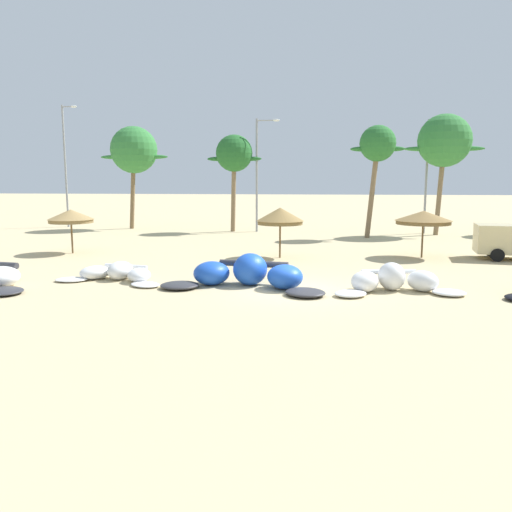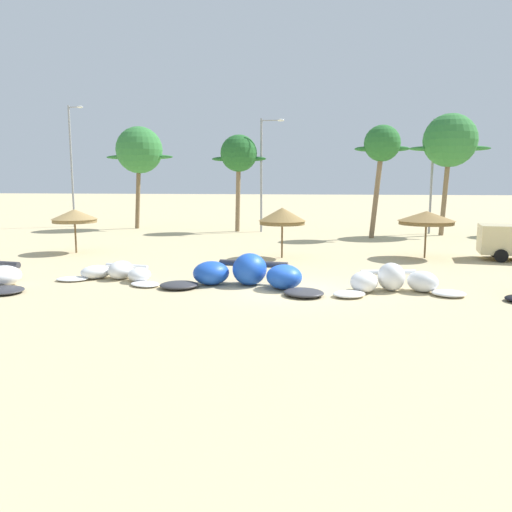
{
  "view_description": "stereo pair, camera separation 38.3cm",
  "coord_description": "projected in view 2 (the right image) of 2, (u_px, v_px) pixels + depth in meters",
  "views": [
    {
      "loc": [
        0.86,
        -19.08,
        4.18
      ],
      "look_at": [
        -1.69,
        2.0,
        1.0
      ],
      "focal_mm": 35.72,
      "sensor_mm": 36.0,
      "label": 1
    },
    {
      "loc": [
        1.24,
        -19.03,
        4.18
      ],
      "look_at": [
        -1.69,
        2.0,
        1.0
      ],
      "focal_mm": 35.72,
      "sensor_mm": 36.0,
      "label": 2
    }
  ],
  "objects": [
    {
      "name": "palm_leftmost",
      "position": [
        139.0,
        151.0,
        43.32
      ],
      "size": [
        5.93,
        3.95,
        8.69
      ],
      "color": "brown",
      "rests_on": "ground"
    },
    {
      "name": "beach_umbrella_middle",
      "position": [
        282.0,
        216.0,
        27.28
      ],
      "size": [
        2.55,
        2.55,
        2.72
      ],
      "color": "brown",
      "rests_on": "ground"
    },
    {
      "name": "beach_umbrella_near_palms",
      "position": [
        426.0,
        218.0,
        27.18
      ],
      "size": [
        3.02,
        3.02,
        2.54
      ],
      "color": "brown",
      "rests_on": "ground"
    },
    {
      "name": "kite_left_of_center",
      "position": [
        247.0,
        274.0,
        20.06
      ],
      "size": [
        6.74,
        3.51,
        1.28
      ],
      "color": "#333338",
      "rests_on": "ground"
    },
    {
      "name": "palm_center_left",
      "position": [
        450.0,
        141.0,
        37.74
      ],
      "size": [
        5.91,
        3.94,
        9.06
      ],
      "color": "#7F6647",
      "rests_on": "ground"
    },
    {
      "name": "ground_plane",
      "position": [
        293.0,
        290.0,
        19.43
      ],
      "size": [
        260.0,
        260.0,
        0.0
      ],
      "primitive_type": "plane",
      "color": "#C6B284"
    },
    {
      "name": "kite_left",
      "position": [
        118.0,
        273.0,
        21.42
      ],
      "size": [
        4.93,
        2.74,
        0.78
      ],
      "color": "white",
      "rests_on": "ground"
    },
    {
      "name": "palm_left",
      "position": [
        239.0,
        155.0,
        40.83
      ],
      "size": [
        4.43,
        2.95,
        7.78
      ],
      "color": "#7F6647",
      "rests_on": "ground"
    },
    {
      "name": "beach_umbrella_near_van",
      "position": [
        74.0,
        216.0,
        29.17
      ],
      "size": [
        2.59,
        2.59,
        2.52
      ],
      "color": "brown",
      "rests_on": "ground"
    },
    {
      "name": "lamppost_west_center",
      "position": [
        263.0,
        169.0,
        40.78
      ],
      "size": [
        1.91,
        0.24,
        8.99
      ],
      "color": "gray",
      "rests_on": "ground"
    },
    {
      "name": "lamppost_east_center",
      "position": [
        434.0,
        170.0,
        39.19
      ],
      "size": [
        1.77,
        0.24,
        8.78
      ],
      "color": "gray",
      "rests_on": "ground"
    },
    {
      "name": "lamppost_west",
      "position": [
        72.0,
        161.0,
        45.25
      ],
      "size": [
        1.44,
        0.24,
        10.65
      ],
      "color": "gray",
      "rests_on": "ground"
    },
    {
      "name": "palm_left_of_gap",
      "position": [
        382.0,
        146.0,
        36.0
      ],
      "size": [
        3.86,
        2.57,
        8.04
      ],
      "color": "#7F6647",
      "rests_on": "ground"
    },
    {
      "name": "kite_center",
      "position": [
        393.0,
        281.0,
        19.1
      ],
      "size": [
        5.05,
        2.75,
        1.07
      ],
      "color": "white",
      "rests_on": "ground"
    }
  ]
}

